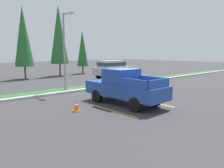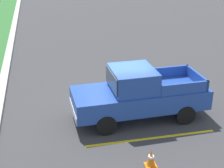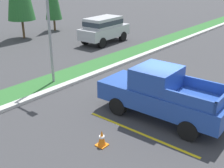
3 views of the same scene
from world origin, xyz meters
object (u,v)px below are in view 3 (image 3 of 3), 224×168
at_px(suv_distant, 104,28).
at_px(street_light, 50,16).
at_px(pickup_truck_main, 161,94).
at_px(traffic_cone, 102,138).

height_order(suv_distant, street_light, street_light).
bearing_deg(suv_distant, street_light, -155.10).
height_order(pickup_truck_main, traffic_cone, pickup_truck_main).
relative_size(pickup_truck_main, traffic_cone, 8.81).
bearing_deg(pickup_truck_main, traffic_cone, 171.07).
bearing_deg(pickup_truck_main, street_light, 92.67).
distance_m(street_light, traffic_cone, 7.15).
bearing_deg(suv_distant, pickup_truck_main, -128.58).
relative_size(suv_distant, traffic_cone, 7.81).
bearing_deg(traffic_cone, suv_distant, 40.92).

